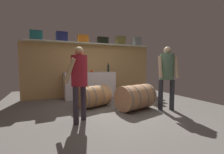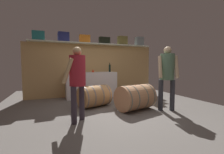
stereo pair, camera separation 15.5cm
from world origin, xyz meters
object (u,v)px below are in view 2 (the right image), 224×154
toolcase_teal (38,36)px  toolcase_olive (122,41)px  toolcase_navy (63,37)px  wine_glass (77,70)px  red_funnel (93,71)px  wine_bottle_clear (78,68)px  toolcase_orange (85,39)px  wine_bottle_dark (110,68)px  toolcase_grey (139,42)px  toolcase_black (104,41)px  visitor_tasting (167,72)px  winemaker_pouring (77,76)px  wine_barrel_far (94,96)px  work_cabinet (91,85)px  wine_barrel_near (135,97)px  wine_bottle_amber (73,69)px

toolcase_teal → toolcase_olive: toolcase_olive is taller
toolcase_navy → wine_glass: toolcase_navy is taller
red_funnel → wine_bottle_clear: bearing=155.0°
toolcase_orange → toolcase_olive: size_ratio=1.04×
toolcase_teal → wine_bottle_dark: size_ratio=1.12×
wine_bottle_clear → wine_glass: size_ratio=2.12×
wine_bottle_dark → toolcase_grey: bearing=10.8°
toolcase_teal → toolcase_black: toolcase_teal is taller
toolcase_orange → visitor_tasting: bearing=-55.6°
winemaker_pouring → wine_barrel_far: bearing=13.1°
toolcase_teal → wine_bottle_clear: 1.67m
toolcase_grey → work_cabinet: (-2.11, -0.21, -1.70)m
wine_bottle_dark → winemaker_pouring: 2.75m
wine_bottle_dark → wine_barrel_near: 2.07m
wine_glass → winemaker_pouring: 2.41m
wine_barrel_near → visitor_tasting: (0.71, -0.36, 0.68)m
toolcase_teal → toolcase_navy: bearing=-1.9°
wine_bottle_dark → toolcase_black: bearing=113.1°
work_cabinet → wine_bottle_amber: size_ratio=6.00×
toolcase_teal → wine_bottle_dark: bearing=-8.4°
toolcase_navy → toolcase_black: size_ratio=0.88×
work_cabinet → winemaker_pouring: winemaker_pouring is taller
toolcase_teal → toolcase_orange: bearing=-1.9°
toolcase_olive → toolcase_grey: (0.78, 0.00, 0.01)m
wine_bottle_clear → winemaker_pouring: (-0.41, -2.53, -0.12)m
wine_barrel_far → wine_bottle_dark: bearing=35.6°
wine_barrel_far → winemaker_pouring: winemaker_pouring is taller
toolcase_navy → toolcase_olive: bearing=-3.8°
visitor_tasting → red_funnel: bearing=-35.1°
wine_bottle_clear → wine_glass: 0.16m
toolcase_black → wine_bottle_clear: toolcase_black is taller
wine_bottle_dark → wine_barrel_far: wine_bottle_dark is taller
work_cabinet → wine_barrel_far: (-0.24, -1.31, -0.16)m
work_cabinet → winemaker_pouring: bearing=-110.0°
work_cabinet → wine_glass: bearing=174.4°
toolcase_navy → wine_bottle_clear: bearing=-5.2°
wine_barrel_far → winemaker_pouring: bearing=-138.9°
toolcase_navy → toolcase_grey: toolcase_grey is taller
wine_glass → winemaker_pouring: winemaker_pouring is taller
wine_bottle_amber → wine_bottle_dark: 1.35m
toolcase_olive → red_funnel: toolcase_olive is taller
work_cabinet → wine_bottle_dark: bearing=-5.5°
toolcase_orange → toolcase_grey: (2.30, 0.00, 0.04)m
toolcase_grey → wine_bottle_dark: size_ratio=1.04×
red_funnel → winemaker_pouring: bearing=-111.5°
toolcase_olive → wine_glass: toolcase_olive is taller
toolcase_olive → toolcase_grey: 0.78m
toolcase_navy → red_funnel: toolcase_navy is taller
work_cabinet → wine_bottle_dark: 0.93m
wine_bottle_dark → toolcase_orange: bearing=162.8°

